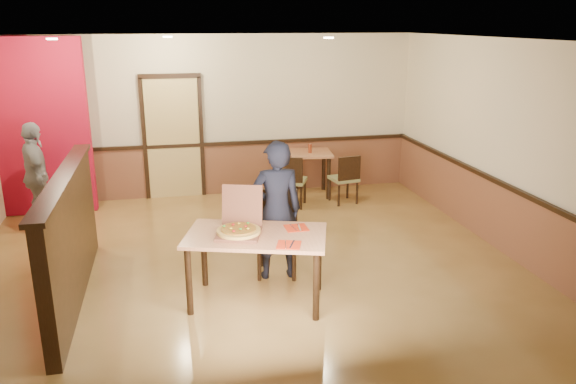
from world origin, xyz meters
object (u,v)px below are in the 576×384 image
diner_chair (277,229)px  side_chair_left (292,179)px  side_chair_right (345,177)px  condiment (310,148)px  diner (276,211)px  main_table (256,244)px  passerby (36,176)px  side_table (310,162)px  pizza_box (239,228)px

diner_chair → side_chair_left: size_ratio=1.15×
side_chair_right → condiment: 0.84m
diner → main_table: bearing=60.7°
side_chair_left → diner_chair: bearing=97.2°
main_table → diner_chair: (0.38, 0.74, -0.14)m
side_chair_left → passerby: 3.93m
main_table → side_table: size_ratio=2.06×
side_chair_left → passerby: passerby is taller
passerby → side_chair_left: bearing=-106.3°
side_chair_left → side_chair_right: side_chair_left is taller
passerby → pizza_box: size_ratio=2.51×
main_table → diner: diner is taller
condiment → diner_chair: bearing=-111.5°
side_table → side_chair_left: bearing=-128.0°
side_chair_right → side_table: bearing=-62.8°
pizza_box → diner_chair: bearing=68.1°
main_table → side_chair_left: size_ratio=1.91×
diner_chair → side_chair_left: (0.72, 2.43, -0.07)m
diner_chair → pizza_box: pizza_box is taller
diner_chair → side_chair_left: diner_chair is taller
diner_chair → passerby: (-3.20, 2.30, 0.24)m
condiment → diner: bearing=-111.2°
diner_chair → condiment: 3.22m
side_table → diner: size_ratio=0.48×
main_table → passerby: (-2.82, 3.05, 0.11)m
diner_chair → side_table: 3.27m
side_chair_right → condiment: size_ratio=5.43×
diner → pizza_box: (-0.51, -0.54, 0.02)m
diner → diner_chair: bearing=-104.9°
diner → condiment: size_ratio=10.86×
side_table → diner: bearing=-111.2°
side_chair_right → pizza_box: pizza_box is taller
passerby → diner: bearing=-146.0°
side_table → main_table: bearing=-112.7°
condiment → side_chair_left: bearing=-129.2°
side_chair_left → diner: diner is taller
passerby → pizza_box: (2.64, -2.99, 0.06)m
diner_chair → condiment: (1.18, 2.98, 0.31)m
side_table → passerby: bearing=-170.5°
main_table → condiment: bearing=84.5°
main_table → passerby: passerby is taller
diner_chair → diner: size_ratio=0.60×
side_chair_right → pizza_box: (-2.21, -3.11, 0.40)m
pizza_box → passerby: bearing=148.4°
side_chair_left → side_table: side_chair_left is taller
diner → side_table: bearing=-110.6°
main_table → side_chair_right: bearing=74.4°
passerby → condiment: passerby is taller
diner → pizza_box: diner is taller
main_table → pizza_box: bearing=-179.7°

